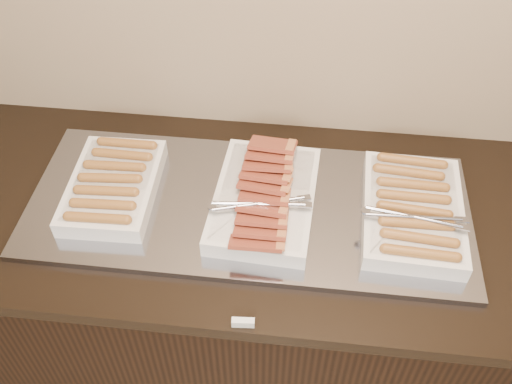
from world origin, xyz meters
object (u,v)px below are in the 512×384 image
at_px(counter, 258,299).
at_px(dish_left, 113,185).
at_px(warming_tray, 248,206).
at_px(dish_center, 264,198).
at_px(dish_right, 413,211).

bearing_deg(counter, dish_left, -180.00).
distance_m(warming_tray, dish_center, 0.06).
bearing_deg(dish_right, dish_left, -178.26).
distance_m(counter, dish_right, 0.65).
bearing_deg(warming_tray, counter, 0.00).
bearing_deg(warming_tray, dish_center, -4.21).
relative_size(dish_left, dish_center, 0.84).
xyz_separation_m(warming_tray, dish_center, (0.04, -0.00, 0.04)).
xyz_separation_m(counter, warming_tray, (-0.03, 0.00, 0.46)).
height_order(dish_center, dish_right, dish_center).
relative_size(dish_center, dish_right, 1.07).
xyz_separation_m(warming_tray, dish_left, (-0.37, -0.00, 0.04)).
relative_size(warming_tray, dish_center, 2.86).
height_order(warming_tray, dish_center, dish_center).
bearing_deg(dish_center, warming_tray, 178.75).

